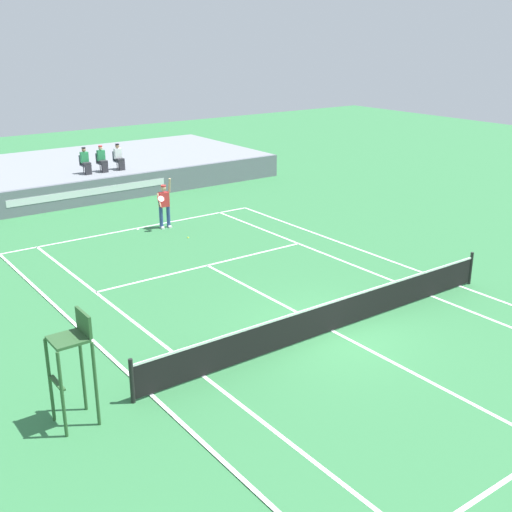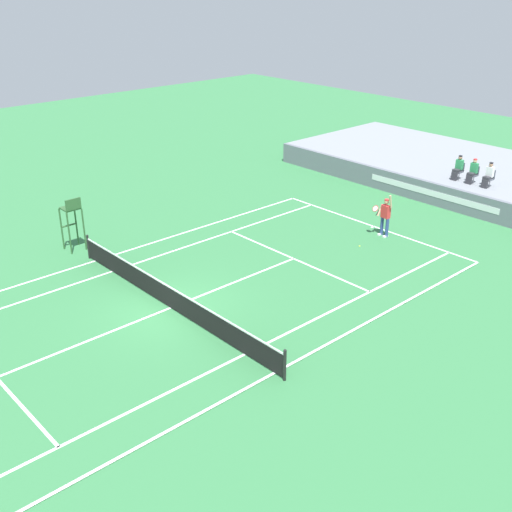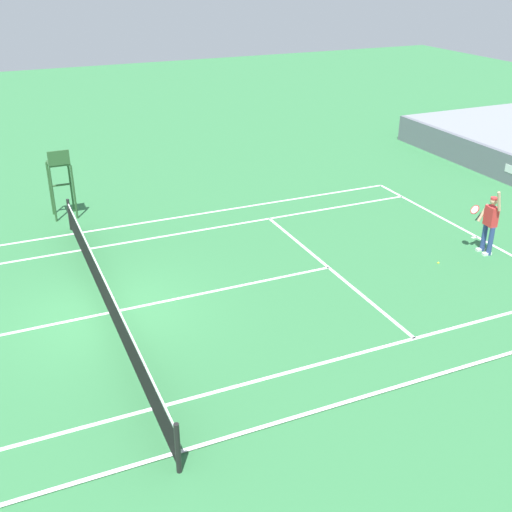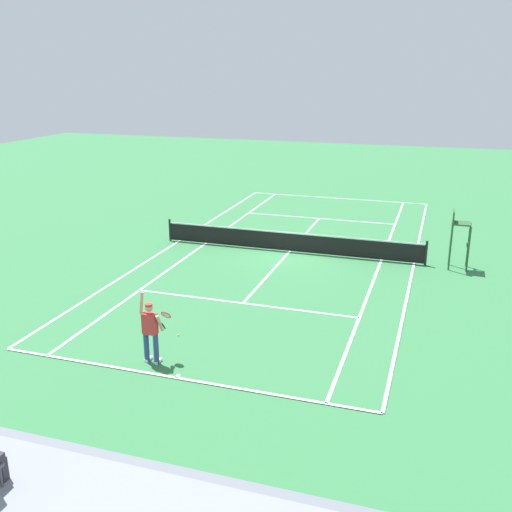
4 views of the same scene
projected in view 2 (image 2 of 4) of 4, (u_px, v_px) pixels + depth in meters
ground_plane at (170, 309)px, 22.98m from camera, size 80.00×80.00×0.00m
court at (170, 308)px, 22.97m from camera, size 11.08×23.88×0.03m
net at (169, 296)px, 22.76m from camera, size 11.98×0.10×1.07m
barrier_wall at (432, 193)px, 32.93m from camera, size 21.96×0.25×1.18m
bleacher_platform at (479, 176)px, 35.78m from camera, size 21.96×9.09×1.18m
spectator_seated_0 at (458, 168)px, 32.98m from camera, size 0.44×0.60×1.27m
spectator_seated_1 at (473, 171)px, 32.41m from camera, size 0.44×0.60×1.27m
spectator_seated_2 at (489, 175)px, 31.81m from camera, size 0.44×0.60×1.27m
tennis_player at (385, 216)px, 28.78m from camera, size 0.79×0.62×2.08m
tennis_ball at (359, 246)px, 28.06m from camera, size 0.07×0.07×0.07m
umpire_chair at (72, 217)px, 27.15m from camera, size 0.77×0.77×2.44m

